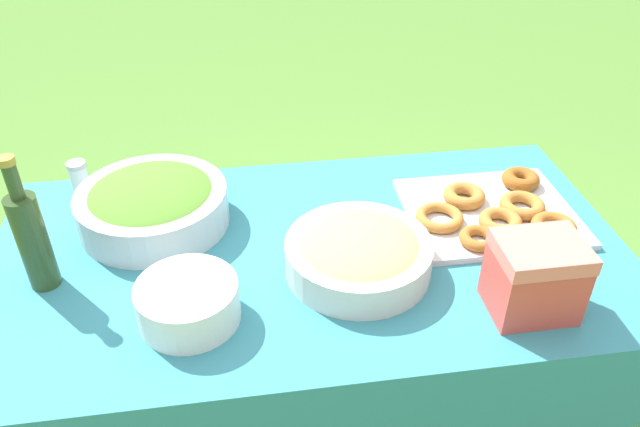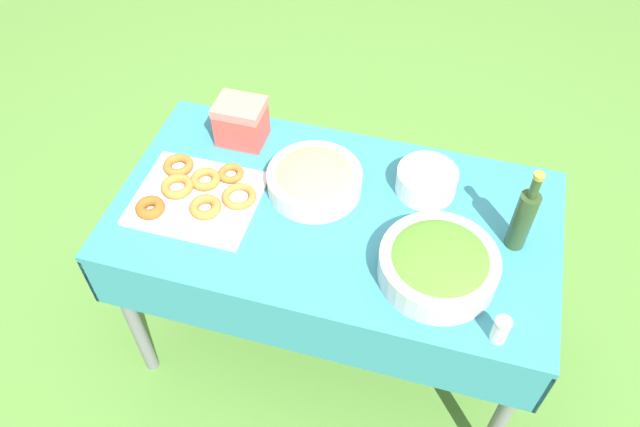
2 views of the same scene
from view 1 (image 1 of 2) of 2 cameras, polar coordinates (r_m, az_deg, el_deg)
The scene contains 8 objects.
picnic_table at distance 1.48m, azimuth -0.83°, elevation -6.55°, with size 1.44×0.78×0.78m.
salad_bowl at distance 1.52m, azimuth -15.07°, elevation 0.91°, with size 0.35×0.35×0.11m.
pasta_bowl at distance 1.33m, azimuth 3.53°, elevation -3.62°, with size 0.31×0.31×0.09m.
donut_platter at distance 1.56m, azimuth 15.59°, elevation 0.20°, with size 0.40×0.34×0.05m.
plate_stack at distance 1.25m, azimuth -11.97°, elevation -7.96°, with size 0.20×0.20×0.08m.
olive_oil_bottle at distance 1.38m, azimuth -24.85°, elevation -2.01°, with size 0.06×0.06×0.31m.
cooler_box at distance 1.29m, azimuth 19.06°, elevation -5.49°, with size 0.17×0.13×0.16m.
salt_shaker at distance 1.70m, azimuth -21.15°, elevation 3.08°, with size 0.05×0.05×0.09m.
Camera 1 is at (0.14, 1.10, 1.66)m, focal length 35.00 mm.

